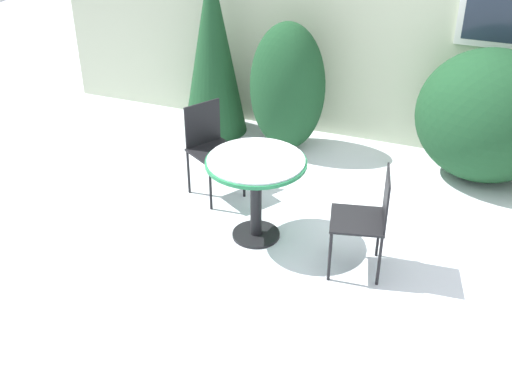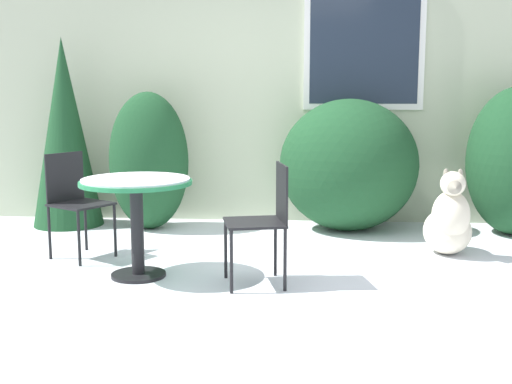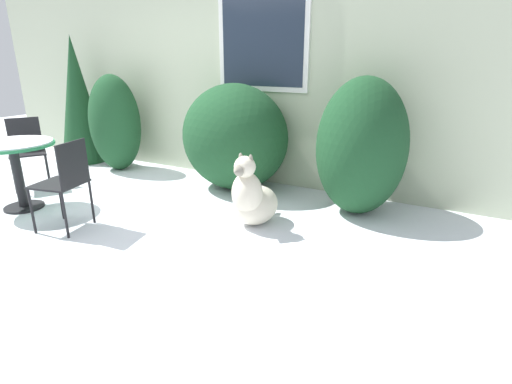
{
  "view_description": "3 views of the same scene",
  "coord_description": "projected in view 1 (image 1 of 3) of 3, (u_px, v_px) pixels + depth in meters",
  "views": [
    {
      "loc": [
        0.78,
        -4.14,
        3.11
      ],
      "look_at": [
        -0.83,
        0.02,
        0.43
      ],
      "focal_mm": 45.0,
      "sensor_mm": 36.0,
      "label": 1
    },
    {
      "loc": [
        0.36,
        -4.49,
        1.36
      ],
      "look_at": [
        0.0,
        0.6,
        0.55
      ],
      "focal_mm": 45.0,
      "sensor_mm": 36.0,
      "label": 2
    },
    {
      "loc": [
        3.36,
        -2.34,
        1.57
      ],
      "look_at": [
        1.6,
        0.88,
        0.32
      ],
      "focal_mm": 28.0,
      "sensor_mm": 36.0,
      "label": 3
    }
  ],
  "objects": [
    {
      "name": "patio_chair_far_side",
      "position": [
        367.0,
        216.0,
        4.79
      ],
      "size": [
        0.48,
        0.48,
        0.86
      ],
      "rotation": [
        0.0,
        0.0,
        4.93
      ],
      "color": "black",
      "rests_on": "ground_plane"
    },
    {
      "name": "house_wall",
      "position": [
        423.0,
        15.0,
        6.18
      ],
      "size": [
        8.0,
        0.1,
        2.73
      ],
      "color": "#B2BC9E",
      "rests_on": "ground_plane"
    },
    {
      "name": "ground_plane",
      "position": [
        351.0,
        258.0,
        5.15
      ],
      "size": [
        16.0,
        16.0,
        0.0
      ],
      "primitive_type": "plane",
      "color": "white"
    },
    {
      "name": "shrub_left",
      "position": [
        287.0,
        88.0,
        6.49
      ],
      "size": [
        0.78,
        0.63,
        1.35
      ],
      "color": "#194223",
      "rests_on": "ground_plane"
    },
    {
      "name": "evergreen_bush",
      "position": [
        213.0,
        48.0,
        6.73
      ],
      "size": [
        0.7,
        0.7,
        1.88
      ],
      "color": "#194223",
      "rests_on": "ground_plane"
    },
    {
      "name": "patio_table",
      "position": [
        256.0,
        176.0,
        5.13
      ],
      "size": [
        0.81,
        0.81,
        0.73
      ],
      "color": "black",
      "rests_on": "ground_plane"
    },
    {
      "name": "patio_chair_near_table",
      "position": [
        211.0,
        145.0,
        5.81
      ],
      "size": [
        0.56,
        0.56,
        0.86
      ],
      "rotation": [
        0.0,
        0.0,
        1.02
      ],
      "color": "black",
      "rests_on": "ground_plane"
    },
    {
      "name": "shrub_middle",
      "position": [
        488.0,
        117.0,
        5.96
      ],
      "size": [
        1.34,
        1.09,
        1.28
      ],
      "color": "#194223",
      "rests_on": "ground_plane"
    }
  ]
}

